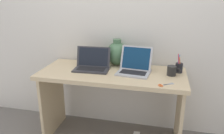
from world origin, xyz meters
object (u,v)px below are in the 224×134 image
coffee_mug (172,71)px  scissors (163,85)px  laptop_right (135,66)px  pen_cup (179,67)px  power_brick (137,134)px  green_vase (117,53)px  laptop_left (92,63)px

coffee_mug → scissors: coffee_mug is taller
laptop_right → pen_cup: laptop_right is taller
laptop_right → coffee_mug: bearing=-1.7°
power_brick → scissors: bearing=-53.1°
coffee_mug → green_vase: bearing=160.1°
green_vase → power_brick: bearing=-30.0°
laptop_left → power_brick: laptop_left is taller
green_vase → coffee_mug: bearing=-19.9°
scissors → green_vase: bearing=136.7°
pen_cup → scissors: bearing=-111.2°
green_vase → pen_cup: 0.65m
laptop_left → power_brick: (0.47, 0.05, -0.80)m
laptop_left → scissors: bearing=-20.9°
laptop_right → power_brick: (0.04, 0.05, -0.81)m
laptop_left → green_vase: 0.30m
green_vase → laptop_left: bearing=-137.5°
scissors → power_brick: (-0.24, 0.32, -0.75)m
coffee_mug → scissors: 0.27m
coffee_mug → pen_cup: size_ratio=0.65×
laptop_left → pen_cup: size_ratio=1.89×
green_vase → pen_cup: bearing=-9.8°
pen_cup → laptop_right: bearing=-168.5°
laptop_right → pen_cup: 0.43m
green_vase → power_brick: (0.26, -0.15, -0.87)m
pen_cup → scissors: size_ratio=1.38×
green_vase → scissors: (0.50, -0.47, -0.12)m
pen_cup → laptop_left: bearing=-174.2°
laptop_left → power_brick: 0.93m
laptop_right → coffee_mug: 0.35m
laptop_right → coffee_mug: (0.35, -0.01, -0.02)m
laptop_right → scissors: 0.39m
green_vase → coffee_mug: 0.61m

